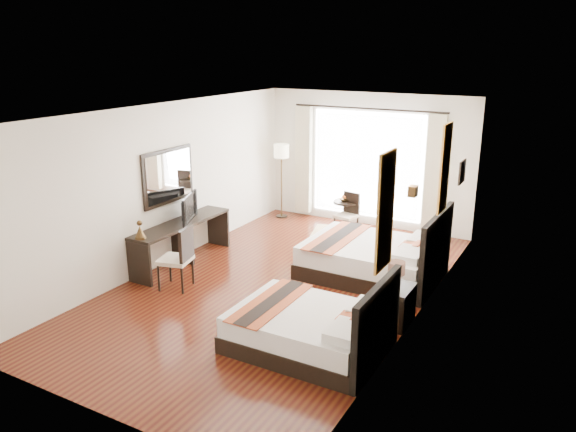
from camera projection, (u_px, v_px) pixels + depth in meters
The scene contains 29 objects.
floor at pixel (279, 286), 9.04m from camera, with size 4.50×7.50×0.01m, color #370E0A.
ceiling at pixel (278, 111), 8.23m from camera, with size 4.50×7.50×0.02m, color white.
wall_headboard at pixel (421, 224), 7.59m from camera, with size 0.01×7.50×2.80m, color silver.
wall_desk at pixel (166, 185), 9.68m from camera, with size 0.01×7.50×2.80m, color silver.
wall_window at pixel (367, 160), 11.76m from camera, with size 4.50×0.01×2.80m, color silver.
wall_entry at pixel (87, 292), 5.50m from camera, with size 4.50×0.01×2.80m, color silver.
window_glass at pixel (367, 165), 11.78m from camera, with size 2.40×0.02×2.20m, color white.
sheer_curtain at pixel (366, 166), 11.73m from camera, with size 2.30×0.02×2.10m, color white.
drape_left at pixel (304, 160), 12.38m from camera, with size 0.35×0.14×2.35m, color #BEB693.
drape_right at pixel (434, 174), 11.03m from camera, with size 0.35×0.14×2.35m, color #BEB693.
art_panel_near at pixel (385, 212), 6.20m from camera, with size 0.03×0.50×1.35m, color maroon.
art_panel_far at pixel (445, 168), 8.39m from camera, with size 0.03×0.50×1.35m, color maroon.
wall_sconce at pixel (413, 191), 7.20m from camera, with size 0.10×0.14×0.14m, color #412E17.
mirror_frame at pixel (168, 176), 9.66m from camera, with size 0.04×1.25×0.95m, color black.
mirror_glass at pixel (169, 176), 9.65m from camera, with size 0.01×1.12×0.82m, color white.
bed_near at pixel (313, 328), 7.10m from camera, with size 1.90×1.48×1.07m.
bed_far at pixel (376, 258), 9.34m from camera, with size 2.19×1.70×1.23m.
nightstand at pixel (394, 305), 7.75m from camera, with size 0.46×0.57×0.55m, color black.
table_lamp at pixel (396, 270), 7.71m from camera, with size 0.24×0.24×0.37m.
vase at pixel (391, 288), 7.60m from camera, with size 0.13×0.13×0.13m, color black.
console_desk at pixel (182, 242), 9.90m from camera, with size 0.50×2.20×0.76m, color black.
television at pixel (185, 208), 9.80m from camera, with size 0.83×0.11×0.48m, color black.
bronze_figurine at pixel (140, 231), 8.91m from camera, with size 0.18×0.18×0.27m, color #412E17, non-canonical shape.
desk_chair at pixel (177, 269), 8.88m from camera, with size 0.57×0.57×1.02m.
floor_lamp at pixel (281, 156), 12.24m from camera, with size 0.33×0.33×1.65m.
side_table at pixel (346, 216), 11.63m from camera, with size 0.56×0.56×0.64m, color black.
fruit_bowl at pixel (345, 200), 11.52m from camera, with size 0.23×0.23×0.06m, color #483319.
window_chair at pixel (347, 222), 11.41m from camera, with size 0.47×0.47×0.86m.
jute_rug at pixel (346, 233), 11.54m from camera, with size 1.35×0.92×0.01m, color tan.
Camera 1 is at (4.18, -7.19, 3.72)m, focal length 35.00 mm.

